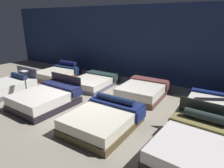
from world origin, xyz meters
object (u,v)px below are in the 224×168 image
object	(u,v)px
bed_0	(6,87)
bed_4	(59,73)
bed_3	(195,145)
bed_2	(104,119)
bed_5	(94,81)
bed_6	(143,91)
bed_7	(211,105)
price_sign	(26,88)
bed_1	(46,98)

from	to	relation	value
bed_0	bed_4	distance (m)	2.77
bed_0	bed_3	distance (m)	7.21
bed_2	bed_5	xyz separation A→B (m)	(-2.45, 2.70, -0.05)
bed_6	bed_4	bearing A→B (deg)	176.36
bed_0	bed_2	size ratio (longest dim) A/B	1.04
bed_5	bed_7	size ratio (longest dim) A/B	1.01
bed_5	bed_7	xyz separation A→B (m)	(4.76, 0.11, -0.01)
bed_5	bed_0	bearing A→B (deg)	-134.17
bed_0	bed_5	distance (m)	3.61
bed_2	price_sign	bearing A→B (deg)	177.75
bed_2	bed_7	size ratio (longest dim) A/B	0.94
bed_2	price_sign	size ratio (longest dim) A/B	1.90
price_sign	bed_3	bearing A→B (deg)	-0.04
bed_1	price_sign	size ratio (longest dim) A/B	1.91
bed_3	bed_6	xyz separation A→B (m)	(-2.43, 2.58, -0.02)
bed_3	price_sign	world-z (taller)	price_sign
bed_1	bed_3	size ratio (longest dim) A/B	0.91
bed_0	price_sign	distance (m)	1.23
bed_2	bed_7	xyz separation A→B (m)	(2.31, 2.81, -0.07)
bed_3	bed_6	world-z (taller)	bed_3
bed_3	bed_4	distance (m)	7.68
bed_6	price_sign	xyz separation A→B (m)	(-3.56, -2.58, 0.17)
price_sign	bed_2	bearing A→B (deg)	-1.80
bed_0	bed_6	distance (m)	5.48
bed_3	bed_4	world-z (taller)	bed_3
bed_6	bed_3	bearing A→B (deg)	-49.39
bed_4	price_sign	xyz separation A→B (m)	(1.21, -2.66, 0.19)
bed_6	price_sign	size ratio (longest dim) A/B	1.91
bed_2	bed_4	world-z (taller)	bed_2
bed_1	bed_7	bearing A→B (deg)	31.08
bed_2	bed_4	xyz separation A→B (m)	(-4.84, 2.77, -0.03)
bed_0	bed_1	xyz separation A→B (m)	(2.36, 0.07, 0.02)
bed_1	bed_2	bearing A→B (deg)	-0.33
bed_6	bed_2	bearing A→B (deg)	-91.27
bed_1	bed_7	size ratio (longest dim) A/B	0.95
bed_5	bed_2	bearing A→B (deg)	-50.52
bed_1	bed_4	distance (m)	3.59
bed_4	price_sign	bearing A→B (deg)	-68.19
bed_2	bed_3	xyz separation A→B (m)	(2.37, 0.11, 0.01)
bed_1	bed_5	bearing A→B (deg)	90.63
bed_1	bed_4	size ratio (longest dim) A/B	0.95
bed_6	price_sign	distance (m)	4.40
bed_5	price_sign	size ratio (longest dim) A/B	2.04
bed_4	bed_7	bearing A→B (deg)	-2.31
bed_1	bed_3	xyz separation A→B (m)	(4.85, 0.04, -0.01)
bed_0	bed_4	world-z (taller)	bed_0
bed_1	bed_2	size ratio (longest dim) A/B	1.00
bed_7	bed_6	bearing A→B (deg)	-179.29
bed_4	bed_7	distance (m)	7.14
bed_1	bed_3	world-z (taller)	bed_3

